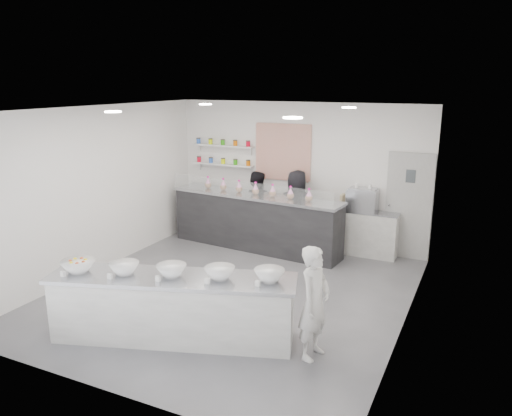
{
  "coord_description": "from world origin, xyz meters",
  "views": [
    {
      "loc": [
        3.64,
        -6.77,
        3.42
      ],
      "look_at": [
        0.24,
        0.4,
        1.39
      ],
      "focal_mm": 35.0,
      "sensor_mm": 36.0,
      "label": 1
    }
  ],
  "objects": [
    {
      "name": "back_bar",
      "position": [
        -0.63,
        2.22,
        0.58
      ],
      "size": [
        3.79,
        1.05,
        1.16
      ],
      "primitive_type": "cube",
      "rotation": [
        0.0,
        0.0,
        -0.1
      ],
      "color": "black",
      "rests_on": "floor"
    },
    {
      "name": "back_door",
      "position": [
        2.3,
        2.97,
        1.05
      ],
      "size": [
        0.88,
        0.04,
        2.1
      ],
      "primitive_type": "cube",
      "color": "#9E9E9C",
      "rests_on": "floor"
    },
    {
      "name": "woman_prep",
      "position": [
        1.85,
        -1.28,
        0.74
      ],
      "size": [
        0.43,
        0.58,
        1.47
      ],
      "primitive_type": "imported",
      "rotation": [
        0.0,
        0.0,
        1.42
      ],
      "color": "silver",
      "rests_on": "floor"
    },
    {
      "name": "espresso_ledge",
      "position": [
        1.55,
        2.78,
        0.46
      ],
      "size": [
        1.23,
        0.39,
        0.91
      ],
      "primitive_type": "cube",
      "color": "#B0AFAA",
      "rests_on": "floor"
    },
    {
      "name": "jar_shelf_upper",
      "position": [
        -1.75,
        2.9,
        2.02
      ],
      "size": [
        1.45,
        0.22,
        0.04
      ],
      "primitive_type": "cube",
      "color": "silver",
      "rests_on": "back_wall"
    },
    {
      "name": "staff_left",
      "position": [
        -0.8,
        2.6,
        0.78
      ],
      "size": [
        0.86,
        0.73,
        1.57
      ],
      "primitive_type": "imported",
      "rotation": [
        0.0,
        0.0,
        3.33
      ],
      "color": "black",
      "rests_on": "floor"
    },
    {
      "name": "cookie_bags",
      "position": [
        -0.63,
        2.22,
        1.29
      ],
      "size": [
        2.54,
        0.39,
        0.26
      ],
      "primitive_type": null,
      "rotation": [
        0.0,
        0.0,
        -0.1
      ],
      "color": "#FF91D6",
      "rests_on": "back_bar"
    },
    {
      "name": "right_wall",
      "position": [
        2.75,
        0.0,
        1.5
      ],
      "size": [
        0.0,
        6.0,
        6.0
      ],
      "primitive_type": "plane",
      "rotation": [
        1.57,
        0.0,
        -1.57
      ],
      "color": "white",
      "rests_on": "floor"
    },
    {
      "name": "downlight_2",
      "position": [
        -1.4,
        1.6,
        2.98
      ],
      "size": [
        0.24,
        0.24,
        0.02
      ],
      "primitive_type": "cylinder",
      "color": "white",
      "rests_on": "ceiling"
    },
    {
      "name": "preserve_jars",
      "position": [
        -1.75,
        2.88,
        1.88
      ],
      "size": [
        1.45,
        0.1,
        0.56
      ],
      "primitive_type": null,
      "color": "red",
      "rests_on": "jar_shelf_lower"
    },
    {
      "name": "floor",
      "position": [
        0.0,
        0.0,
        0.0
      ],
      "size": [
        6.0,
        6.0,
        0.0
      ],
      "primitive_type": "plane",
      "color": "#515156",
      "rests_on": "ground"
    },
    {
      "name": "downlight_1",
      "position": [
        1.4,
        -1.0,
        2.98
      ],
      "size": [
        0.24,
        0.24,
        0.02
      ],
      "primitive_type": "cylinder",
      "color": "white",
      "rests_on": "ceiling"
    },
    {
      "name": "left_wall",
      "position": [
        -2.75,
        0.0,
        1.5
      ],
      "size": [
        0.0,
        6.0,
        6.0
      ],
      "primitive_type": "plane",
      "rotation": [
        1.57,
        0.0,
        1.57
      ],
      "color": "white",
      "rests_on": "floor"
    },
    {
      "name": "prep_bowls",
      "position": [
        -0.02,
        -1.67,
        0.98
      ],
      "size": [
        3.01,
        1.41,
        0.16
      ],
      "primitive_type": null,
      "rotation": [
        0.0,
        0.0,
        0.32
      ],
      "color": "white",
      "rests_on": "prep_counter"
    },
    {
      "name": "espresso_machine",
      "position": [
        1.44,
        2.78,
        1.13
      ],
      "size": [
        0.58,
        0.4,
        0.44
      ],
      "primitive_type": "cube",
      "color": "#93969E",
      "rests_on": "espresso_ledge"
    },
    {
      "name": "jar_shelf_lower",
      "position": [
        -1.75,
        2.9,
        1.6
      ],
      "size": [
        1.45,
        0.22,
        0.04
      ],
      "primitive_type": "cube",
      "color": "silver",
      "rests_on": "back_wall"
    },
    {
      "name": "downlight_3",
      "position": [
        1.4,
        1.6,
        2.98
      ],
      "size": [
        0.24,
        0.24,
        0.02
      ],
      "primitive_type": "cylinder",
      "color": "white",
      "rests_on": "ceiling"
    },
    {
      "name": "cup_stacks",
      "position": [
        1.09,
        2.78,
        1.06
      ],
      "size": [
        0.24,
        0.24,
        0.3
      ],
      "primitive_type": null,
      "color": "tan",
      "rests_on": "espresso_ledge"
    },
    {
      "name": "label_cards",
      "position": [
        -0.18,
        -2.16,
        0.94
      ],
      "size": [
        2.66,
        0.04,
        0.07
      ],
      "primitive_type": null,
      "color": "white",
      "rests_on": "prep_counter"
    },
    {
      "name": "back_wall",
      "position": [
        0.0,
        3.0,
        1.5
      ],
      "size": [
        5.5,
        0.0,
        5.5
      ],
      "primitive_type": "plane",
      "rotation": [
        1.57,
        0.0,
        0.0
      ],
      "color": "white",
      "rests_on": "floor"
    },
    {
      "name": "pattern_panel",
      "position": [
        -0.35,
        2.98,
        1.95
      ],
      "size": [
        1.25,
        0.03,
        1.2
      ],
      "primitive_type": "cube",
      "color": "#A7351B",
      "rests_on": "back_wall"
    },
    {
      "name": "prep_counter",
      "position": [
        -0.02,
        -1.67,
        0.45
      ],
      "size": [
        3.38,
        1.75,
        0.9
      ],
      "primitive_type": "cube",
      "rotation": [
        0.0,
        0.0,
        0.32
      ],
      "color": "#B0AFAA",
      "rests_on": "floor"
    },
    {
      "name": "sneeze_guard",
      "position": [
        -0.66,
        1.89,
        1.32
      ],
      "size": [
        3.67,
        0.38,
        0.32
      ],
      "primitive_type": "cube",
      "rotation": [
        0.0,
        0.0,
        -0.1
      ],
      "color": "white",
      "rests_on": "back_bar"
    },
    {
      "name": "ceiling",
      "position": [
        0.0,
        0.0,
        3.0
      ],
      "size": [
        6.0,
        6.0,
        0.0
      ],
      "primitive_type": "plane",
      "rotation": [
        3.14,
        0.0,
        0.0
      ],
      "color": "white",
      "rests_on": "floor"
    },
    {
      "name": "downlight_0",
      "position": [
        -1.4,
        -1.0,
        2.98
      ],
      "size": [
        0.24,
        0.24,
        0.02
      ],
      "primitive_type": "cylinder",
      "color": "white",
      "rests_on": "ceiling"
    },
    {
      "name": "staff_right",
      "position": [
        0.12,
        2.6,
        0.83
      ],
      "size": [
        0.93,
        0.74,
        1.66
      ],
      "primitive_type": "imported",
      "rotation": [
        0.0,
        0.0,
        3.43
      ],
      "color": "black",
      "rests_on": "floor"
    }
  ]
}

